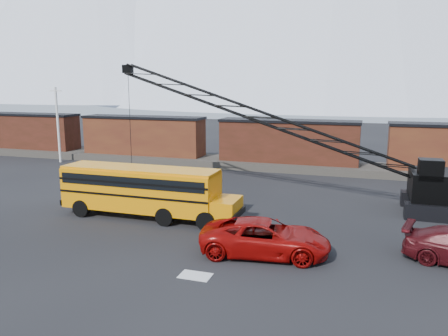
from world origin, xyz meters
name	(u,v)px	position (x,y,z in m)	size (l,w,h in m)	color
ground	(215,244)	(0.00, 0.00, 0.00)	(160.00, 160.00, 0.00)	black
gravel_berm	(288,165)	(0.00, 22.00, 0.35)	(120.00, 5.00, 0.70)	#433E37
boxcar_west_far	(26,131)	(-32.00, 22.00, 2.76)	(13.70, 3.10, 4.17)	#491D14
boxcar_west_near	(144,135)	(-16.00, 22.00, 2.76)	(13.70, 3.10, 4.17)	#471D14
boxcar_mid	(288,141)	(0.00, 22.00, 2.76)	(13.70, 3.10, 4.17)	#491D14
utility_pole	(58,124)	(-24.00, 18.00, 4.15)	(1.40, 0.24, 8.00)	silver
snow_patch	(195,276)	(0.50, -4.00, 0.01)	(1.40, 0.90, 0.02)	silver
school_bus	(145,190)	(-5.67, 3.02, 1.79)	(11.65, 2.65, 3.19)	orange
red_pickup	(265,237)	(2.85, -0.64, 0.88)	(2.92, 6.33, 1.76)	#8F0806
crawler_crane	(283,125)	(1.73, 9.30, 5.48)	(25.64, 4.20, 9.89)	black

